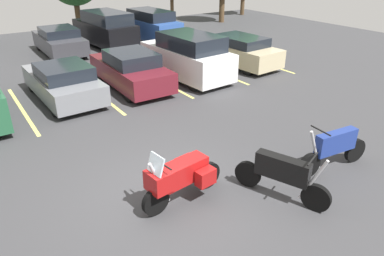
# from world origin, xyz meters

# --- Properties ---
(ground) EXTENTS (44.00, 44.00, 0.10)m
(ground) POSITION_xyz_m (0.00, 0.00, -0.05)
(ground) COLOR #38383A
(motorcycle_touring) EXTENTS (2.15, 0.98, 1.40)m
(motorcycle_touring) POSITION_xyz_m (0.01, -0.45, 0.66)
(motorcycle_touring) COLOR black
(motorcycle_touring) RESTS_ON ground
(motorcycle_second) EXTENTS (0.97, 2.13, 1.28)m
(motorcycle_second) POSITION_xyz_m (1.95, -1.60, 0.61)
(motorcycle_second) COLOR black
(motorcycle_second) RESTS_ON ground
(motorcycle_third) EXTENTS (2.26, 0.62, 1.29)m
(motorcycle_third) POSITION_xyz_m (3.93, -1.48, 0.61)
(motorcycle_third) COLOR black
(motorcycle_third) RESTS_ON ground
(parking_stripes) EXTENTS (19.92, 5.04, 0.01)m
(parking_stripes) POSITION_xyz_m (-0.42, 7.12, 0.00)
(parking_stripes) COLOR #EAE066
(parking_stripes) RESTS_ON ground
(car_grey) EXTENTS (1.98, 4.46, 1.38)m
(car_grey) POSITION_xyz_m (-0.23, 7.32, 0.67)
(car_grey) COLOR slate
(car_grey) RESTS_ON ground
(car_maroon) EXTENTS (1.88, 4.60, 1.50)m
(car_maroon) POSITION_xyz_m (2.46, 7.17, 0.72)
(car_maroon) COLOR maroon
(car_maroon) RESTS_ON ground
(car_white) EXTENTS (2.16, 4.66, 1.97)m
(car_white) POSITION_xyz_m (5.02, 6.85, 0.96)
(car_white) COLOR white
(car_white) RESTS_ON ground
(car_champagne) EXTENTS (2.10, 4.81, 1.45)m
(car_champagne) POSITION_xyz_m (8.17, 7.25, 0.72)
(car_champagne) COLOR #C1B289
(car_champagne) RESTS_ON ground
(car_far_charcoal) EXTENTS (1.91, 4.42, 1.44)m
(car_far_charcoal) POSITION_xyz_m (1.62, 14.31, 0.71)
(car_far_charcoal) COLOR #38383D
(car_far_charcoal) RESTS_ON ground
(car_far_black) EXTENTS (2.39, 4.90, 2.01)m
(car_far_black) POSITION_xyz_m (4.45, 14.74, 1.00)
(car_far_black) COLOR black
(car_far_black) RESTS_ON ground
(car_far_blue) EXTENTS (2.10, 4.86, 1.90)m
(car_far_blue) POSITION_xyz_m (7.28, 14.47, 0.95)
(car_far_blue) COLOR #2D519E
(car_far_blue) RESTS_ON ground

